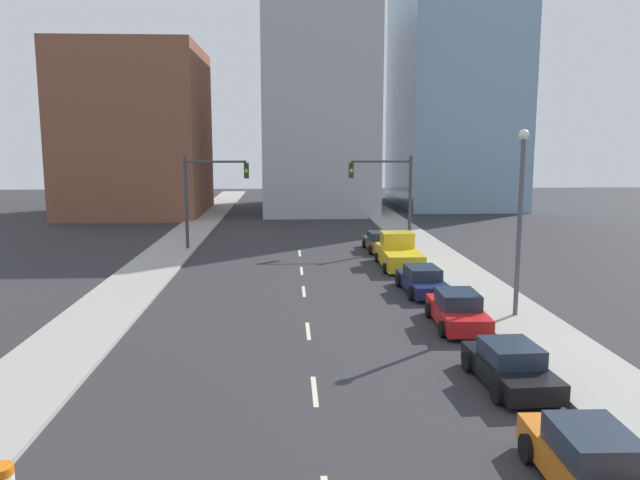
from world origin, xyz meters
TOP-DOWN VIEW (x-y plane):
  - sidewalk_left at (-9.15, 46.25)m, footprint 3.47×92.51m
  - sidewalk_right at (9.15, 46.25)m, footprint 3.47×92.51m
  - lane_stripe_at_14m at (0.00, 13.53)m, footprint 0.16×2.40m
  - lane_stripe_at_20m at (0.00, 19.80)m, footprint 0.16×2.40m
  - lane_stripe_at_27m at (0.00, 26.70)m, footprint 0.16×2.40m
  - lane_stripe_at_32m at (0.00, 31.92)m, footprint 0.16×2.40m
  - lane_stripe_at_38m at (0.00, 37.99)m, footprint 0.16×2.40m
  - building_brick_left at (-16.82, 63.40)m, footprint 14.00×16.00m
  - building_office_center at (2.67, 67.40)m, footprint 12.00×20.00m
  - building_glass_right at (19.20, 71.40)m, footprint 13.00×20.00m
  - traffic_signal_left at (-6.76, 39.62)m, footprint 4.58×0.35m
  - traffic_signal_right at (6.78, 39.62)m, footprint 4.58×0.35m
  - street_lamp at (9.16, 21.22)m, footprint 0.44×0.44m
  - sedan_orange at (5.81, 7.48)m, footprint 2.10×4.60m
  - sedan_black at (6.22, 13.68)m, footprint 2.23×4.36m
  - sedan_red at (6.28, 20.12)m, footprint 2.17×4.63m
  - sedan_navy at (6.08, 26.10)m, footprint 2.20×4.85m
  - pickup_truck_yellow at (6.06, 32.93)m, footprint 2.50×5.68m
  - sedan_brown at (5.79, 38.77)m, footprint 2.26×4.50m

SIDE VIEW (x-z plane):
  - lane_stripe_at_14m at x=0.00m, z-range 0.00..0.01m
  - lane_stripe_at_20m at x=0.00m, z-range 0.00..0.01m
  - lane_stripe_at_27m at x=0.00m, z-range 0.00..0.01m
  - lane_stripe_at_32m at x=0.00m, z-range 0.00..0.01m
  - lane_stripe_at_38m at x=0.00m, z-range 0.00..0.01m
  - sidewalk_left at x=-9.15m, z-range 0.00..0.16m
  - sidewalk_right at x=9.15m, z-range 0.00..0.16m
  - sedan_brown at x=5.79m, z-range -0.06..1.31m
  - sedan_navy at x=6.08m, z-range -0.05..1.31m
  - sedan_black at x=6.22m, z-range -0.05..1.33m
  - sedan_red at x=6.28m, z-range -0.07..1.44m
  - sedan_orange at x=5.81m, z-range -0.06..1.45m
  - pickup_truck_yellow at x=6.06m, z-range -0.20..1.87m
  - traffic_signal_left at x=-6.76m, z-range 0.99..7.71m
  - traffic_signal_right at x=6.78m, z-range 0.99..7.71m
  - street_lamp at x=9.16m, z-range 0.66..8.87m
  - building_brick_left at x=-16.82m, z-range 0.00..17.51m
  - building_office_center at x=2.67m, z-range 0.00..22.71m
  - building_glass_right at x=19.20m, z-range 0.00..35.24m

